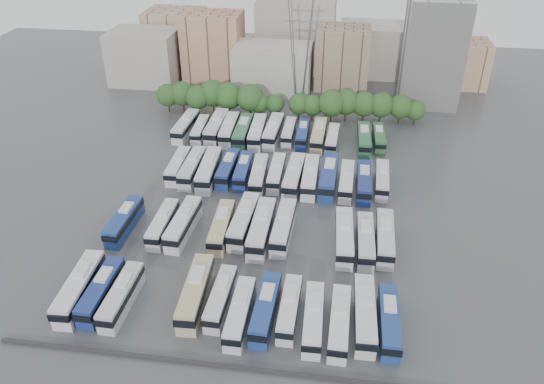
# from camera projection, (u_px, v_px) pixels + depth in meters

# --- Properties ---
(ground) EXTENTS (220.00, 220.00, 0.00)m
(ground) POSITION_uv_depth(u_px,v_px,m) (259.00, 216.00, 92.66)
(ground) COLOR #424447
(ground) RESTS_ON ground
(parapet) EXTENTS (56.00, 0.50, 0.50)m
(parapet) POSITION_uv_depth(u_px,v_px,m) (214.00, 365.00, 64.80)
(parapet) COLOR #2D2D30
(parapet) RESTS_ON ground
(tree_line) EXTENTS (64.49, 8.06, 8.35)m
(tree_line) POSITION_uv_depth(u_px,v_px,m) (281.00, 100.00, 125.86)
(tree_line) COLOR black
(tree_line) RESTS_ON ground
(city_buildings) EXTENTS (102.00, 35.00, 20.00)m
(city_buildings) POSITION_uv_depth(u_px,v_px,m) (274.00, 48.00, 149.80)
(city_buildings) COLOR #9E998E
(city_buildings) RESTS_ON ground
(apartment_tower) EXTENTS (14.00, 14.00, 26.00)m
(apartment_tower) POSITION_uv_depth(u_px,v_px,m) (433.00, 51.00, 130.41)
(apartment_tower) COLOR silver
(apartment_tower) RESTS_ON ground
(electricity_pylon) EXTENTS (9.00, 6.91, 33.83)m
(electricity_pylon) POSITION_uv_depth(u_px,v_px,m) (301.00, 32.00, 124.58)
(electricity_pylon) COLOR slate
(electricity_pylon) RESTS_ON ground
(bus_r0_s0) EXTENTS (3.48, 13.17, 4.10)m
(bus_r0_s0) POSITION_uv_depth(u_px,v_px,m) (79.00, 287.00, 74.04)
(bus_r0_s0) COLOR silver
(bus_r0_s0) RESTS_ON ground
(bus_r0_s1) EXTENTS (2.60, 11.88, 3.73)m
(bus_r0_s1) POSITION_uv_depth(u_px,v_px,m) (101.00, 291.00, 73.74)
(bus_r0_s1) COLOR navy
(bus_r0_s1) RESTS_ON ground
(bus_r0_s2) EXTENTS (2.66, 11.69, 3.66)m
(bus_r0_s2) POSITION_uv_depth(u_px,v_px,m) (122.00, 296.00, 72.91)
(bus_r0_s2) COLOR silver
(bus_r0_s2) RESTS_ON ground
(bus_r0_s5) EXTENTS (3.44, 13.24, 4.12)m
(bus_r0_s5) POSITION_uv_depth(u_px,v_px,m) (196.00, 292.00, 73.22)
(bus_r0_s5) COLOR #C1B484
(bus_r0_s5) RESTS_ON ground
(bus_r0_s6) EXTENTS (2.61, 11.06, 3.46)m
(bus_r0_s6) POSITION_uv_depth(u_px,v_px,m) (221.00, 298.00, 72.76)
(bus_r0_s6) COLOR silver
(bus_r0_s6) RESTS_ON ground
(bus_r0_s7) EXTENTS (2.54, 11.51, 3.61)m
(bus_r0_s7) POSITION_uv_depth(u_px,v_px,m) (240.00, 313.00, 70.24)
(bus_r0_s7) COLOR silver
(bus_r0_s7) RESTS_ON ground
(bus_r0_s8) EXTENTS (2.91, 11.90, 3.71)m
(bus_r0_s8) POSITION_uv_depth(u_px,v_px,m) (266.00, 308.00, 70.84)
(bus_r0_s8) COLOR navy
(bus_r0_s8) RESTS_ON ground
(bus_r0_s9) EXTENTS (2.50, 10.94, 3.43)m
(bus_r0_s9) POSITION_uv_depth(u_px,v_px,m) (289.00, 308.00, 71.05)
(bus_r0_s9) COLOR silver
(bus_r0_s9) RESTS_ON ground
(bus_r0_s10) EXTENTS (2.81, 11.49, 3.58)m
(bus_r0_s10) POSITION_uv_depth(u_px,v_px,m) (313.00, 318.00, 69.38)
(bus_r0_s10) COLOR silver
(bus_r0_s10) RESTS_ON ground
(bus_r0_s11) EXTENTS (2.71, 11.57, 3.62)m
(bus_r0_s11) POSITION_uv_depth(u_px,v_px,m) (339.00, 322.00, 68.78)
(bus_r0_s11) COLOR white
(bus_r0_s11) RESTS_ON ground
(bus_r0_s12) EXTENTS (3.06, 12.61, 3.94)m
(bus_r0_s12) POSITION_uv_depth(u_px,v_px,m) (365.00, 314.00, 69.86)
(bus_r0_s12) COLOR silver
(bus_r0_s12) RESTS_ON ground
(bus_r0_s13) EXTENTS (2.60, 11.64, 3.65)m
(bus_r0_s13) POSITION_uv_depth(u_px,v_px,m) (389.00, 321.00, 68.94)
(bus_r0_s13) COLOR navy
(bus_r0_s13) RESTS_ON ground
(bus_r1_s0) EXTENTS (2.77, 11.83, 3.70)m
(bus_r1_s0) POSITION_uv_depth(u_px,v_px,m) (124.00, 221.00, 88.24)
(bus_r1_s0) COLOR navy
(bus_r1_s0) RESTS_ON ground
(bus_r1_s2) EXTENTS (2.58, 11.44, 3.58)m
(bus_r1_s2) POSITION_uv_depth(u_px,v_px,m) (163.00, 224.00, 87.60)
(bus_r1_s2) COLOR silver
(bus_r1_s2) RESTS_ON ground
(bus_r1_s3) EXTENTS (3.30, 12.65, 3.93)m
(bus_r1_s3) POSITION_uv_depth(u_px,v_px,m) (183.00, 223.00, 87.35)
(bus_r1_s3) COLOR silver
(bus_r1_s3) RESTS_ON ground
(bus_r1_s5) EXTENTS (3.10, 12.19, 3.80)m
(bus_r1_s5) POSITION_uv_depth(u_px,v_px,m) (222.00, 227.00, 86.71)
(bus_r1_s5) COLOR #C8B689
(bus_r1_s5) RESTS_ON ground
(bus_r1_s6) EXTENTS (3.43, 13.19, 4.10)m
(bus_r1_s6) POSITION_uv_depth(u_px,v_px,m) (244.00, 221.00, 87.88)
(bus_r1_s6) COLOR silver
(bus_r1_s6) RESTS_ON ground
(bus_r1_s7) EXTENTS (3.05, 13.64, 4.27)m
(bus_r1_s7) POSITION_uv_depth(u_px,v_px,m) (262.00, 228.00, 86.00)
(bus_r1_s7) COLOR silver
(bus_r1_s7) RESTS_ON ground
(bus_r1_s8) EXTENTS (3.10, 12.73, 3.97)m
(bus_r1_s8) POSITION_uv_depth(u_px,v_px,m) (283.00, 227.00, 86.56)
(bus_r1_s8) COLOR silver
(bus_r1_s8) RESTS_ON ground
(bus_r1_s11) EXTENTS (3.30, 12.82, 3.99)m
(bus_r1_s11) POSITION_uv_depth(u_px,v_px,m) (344.00, 237.00, 84.20)
(bus_r1_s11) COLOR silver
(bus_r1_s11) RESTS_ON ground
(bus_r1_s12) EXTENTS (2.89, 12.10, 3.78)m
(bus_r1_s12) POSITION_uv_depth(u_px,v_px,m) (365.00, 240.00, 83.58)
(bus_r1_s12) COLOR silver
(bus_r1_s12) RESTS_ON ground
(bus_r1_s13) EXTENTS (2.92, 12.43, 3.88)m
(bus_r1_s13) POSITION_uv_depth(u_px,v_px,m) (385.00, 237.00, 84.10)
(bus_r1_s13) COLOR silver
(bus_r1_s13) RESTS_ON ground
(bus_r2_s1) EXTENTS (2.85, 11.68, 3.64)m
(bus_r2_s1) POSITION_uv_depth(u_px,v_px,m) (178.00, 166.00, 104.34)
(bus_r2_s1) COLOR silver
(bus_r2_s1) RESTS_ON ground
(bus_r2_s2) EXTENTS (2.76, 12.65, 3.97)m
(bus_r2_s2) POSITION_uv_depth(u_px,v_px,m) (193.00, 167.00, 103.40)
(bus_r2_s2) COLOR silver
(bus_r2_s2) RESTS_ON ground
(bus_r2_s3) EXTENTS (3.57, 13.59, 4.23)m
(bus_r2_s3) POSITION_uv_depth(u_px,v_px,m) (209.00, 170.00, 102.38)
(bus_r2_s3) COLOR silver
(bus_r2_s3) RESTS_ON ground
(bus_r2_s4) EXTENTS (2.66, 11.91, 3.73)m
(bus_r2_s4) POSITION_uv_depth(u_px,v_px,m) (228.00, 168.00, 103.32)
(bus_r2_s4) COLOR navy
(bus_r2_s4) RESTS_ON ground
(bus_r2_s5) EXTENTS (2.86, 11.46, 3.57)m
(bus_r2_s5) POSITION_uv_depth(u_px,v_px,m) (243.00, 170.00, 102.81)
(bus_r2_s5) COLOR navy
(bus_r2_s5) RESTS_ON ground
(bus_r2_s6) EXTENTS (3.24, 12.16, 3.78)m
(bus_r2_s6) POSITION_uv_depth(u_px,v_px,m) (259.00, 175.00, 101.16)
(bus_r2_s6) COLOR silver
(bus_r2_s6) RESTS_ON ground
(bus_r2_s7) EXTENTS (2.63, 11.54, 3.61)m
(bus_r2_s7) POSITION_uv_depth(u_px,v_px,m) (276.00, 173.00, 101.98)
(bus_r2_s7) COLOR white
(bus_r2_s7) RESTS_ON ground
(bus_r2_s8) EXTENTS (3.32, 13.20, 4.11)m
(bus_r2_s8) POSITION_uv_depth(u_px,v_px,m) (294.00, 176.00, 100.49)
(bus_r2_s8) COLOR silver
(bus_r2_s8) RESTS_ON ground
(bus_r2_s9) EXTENTS (2.86, 12.65, 3.96)m
(bus_r2_s9) POSITION_uv_depth(u_px,v_px,m) (310.00, 177.00, 100.35)
(bus_r2_s9) COLOR white
(bus_r2_s9) RESTS_ON ground
(bus_r2_s10) EXTENTS (3.33, 13.69, 4.27)m
(bus_r2_s10) POSITION_uv_depth(u_px,v_px,m) (329.00, 176.00, 100.14)
(bus_r2_s10) COLOR navy
(bus_r2_s10) RESTS_ON ground
(bus_r2_s11) EXTENTS (2.84, 11.71, 3.66)m
(bus_r2_s11) POSITION_uv_depth(u_px,v_px,m) (346.00, 181.00, 99.36)
(bus_r2_s11) COLOR silver
(bus_r2_s11) RESTS_ON ground
(bus_r2_s12) EXTENTS (2.66, 12.17, 3.82)m
(bus_r2_s12) POSITION_uv_depth(u_px,v_px,m) (364.00, 182.00, 98.87)
(bus_r2_s12) COLOR navy
(bus_r2_s12) RESTS_ON ground
(bus_r2_s13) EXTENTS (2.84, 11.41, 3.56)m
(bus_r2_s13) POSITION_uv_depth(u_px,v_px,m) (382.00, 179.00, 99.84)
(bus_r2_s13) COLOR silver
(bus_r2_s13) RESTS_ON ground
(bus_r3_s0) EXTENTS (3.31, 12.88, 4.01)m
(bus_r3_s0) POSITION_uv_depth(u_px,v_px,m) (186.00, 126.00, 119.67)
(bus_r3_s0) COLOR silver
(bus_r3_s0) RESTS_ON ground
(bus_r3_s1) EXTENTS (2.91, 10.93, 3.40)m
(bus_r3_s1) POSITION_uv_depth(u_px,v_px,m) (200.00, 129.00, 118.79)
(bus_r3_s1) COLOR silver
(bus_r3_s1) RESTS_ON ground
(bus_r3_s2) EXTENTS (3.04, 13.70, 4.30)m
(bus_r3_s2) POSITION_uv_depth(u_px,v_px,m) (217.00, 127.00, 118.91)
(bus_r3_s2) COLOR silver
(bus_r3_s2) RESTS_ON ground
(bus_r3_s3) EXTENTS (3.28, 12.90, 4.02)m
(bus_r3_s3) POSITION_uv_depth(u_px,v_px,m) (229.00, 129.00, 118.18)
(bus_r3_s3) COLOR silver
(bus_r3_s3) RESTS_ON ground
(bus_r3_s4) EXTENTS (3.15, 13.13, 4.10)m
(bus_r3_s4) POSITION_uv_depth(u_px,v_px,m) (243.00, 131.00, 117.14)
(bus_r3_s4) COLOR #307146
(bus_r3_s4) RESTS_ON ground
(bus_r3_s5) EXTENTS (3.31, 13.09, 4.08)m
(bus_r3_s5) POSITION_uv_depth(u_px,v_px,m) (257.00, 132.00, 117.03)
(bus_r3_s5) COLOR silver
(bus_r3_s5) RESTS_ON ground
(bus_r3_s6) EXTENTS (3.32, 13.17, 4.10)m
(bus_r3_s6) POSITION_uv_depth(u_px,v_px,m) (273.00, 131.00, 117.45)
(bus_r3_s6) COLOR silver
(bus_r3_s6) RESTS_ON ground
(bus_r3_s7) EXTENTS (2.38, 10.84, 3.40)m
(bus_r3_s7) POSITION_uv_depth(u_px,v_px,m) (289.00, 132.00, 117.82)
(bus_r3_s7) COLOR silver
(bus_r3_s7) RESTS_ON ground
(bus_r3_s8) EXTENTS (2.55, 11.12, 3.48)m
(bus_r3_s8) POSITION_uv_depth(u_px,v_px,m) (303.00, 134.00, 116.82)
(bus_r3_s8) COLOR navy
(bus_r3_s8) RESTS_ON ground
(bus_r3_s9) EXTENTS (3.05, 12.68, 3.96)m
(bus_r3_s9) POSITION_uv_depth(u_px,v_px,m) (319.00, 135.00, 115.70)
(bus_r3_s9) COLOR #C9B78A
(bus_r3_s9) RESTS_ON ground
(bus_r3_s10) EXTENTS (2.83, 11.03, 3.43)m
(bus_r3_s10) POSITION_uv_depth(u_px,v_px,m) (332.00, 139.00, 114.72)
(bus_r3_s10) COLOR silver
(bus_r3_s10) RESTS_ON ground
(bus_r3_s12) EXTENTS (3.01, 12.35, 3.85)m
(bus_r3_s12) POSITION_uv_depth(u_px,v_px,m) (364.00, 139.00, 114.16)
(bus_r3_s12) COLOR #2A623D
(bus_r3_s12) RESTS_ON ground
(bus_r3_s13) EXTENTS (2.77, 10.90, 3.39)m
(bus_r3_s13) POSITION_uv_depth(u_px,v_px,m) (379.00, 138.00, 115.27)
(bus_r3_s13) COLOR #2A6437
(bus_r3_s13) RESTS_ON ground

